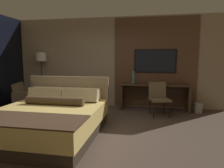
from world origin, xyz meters
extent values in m
plane|color=#4C3D33|center=(0.00, 0.00, 0.00)|extent=(16.00, 16.00, 0.00)
cube|color=tan|center=(0.00, 2.60, 1.40)|extent=(7.20, 0.06, 2.80)
cube|color=brown|center=(1.48, 2.56, 1.40)|extent=(2.48, 0.03, 2.70)
cube|color=#33281E|center=(-0.63, -0.22, 0.11)|extent=(1.90, 2.10, 0.22)
cube|color=tan|center=(-0.63, -0.22, 0.39)|extent=(1.96, 2.16, 0.33)
cube|color=#422D1E|center=(-0.63, -0.92, 0.57)|extent=(1.98, 0.76, 0.02)
cube|color=#7F6B4C|center=(-0.63, 0.91, 0.54)|extent=(2.00, 0.08, 1.09)
cube|color=#C6B284|center=(-1.05, 0.77, 0.69)|extent=(0.82, 0.23, 0.31)
cube|color=#C6B284|center=(-0.21, 0.77, 0.69)|extent=(0.82, 0.23, 0.31)
cube|color=#C6B284|center=(-1.05, 0.56, 0.69)|extent=(0.82, 0.25, 0.32)
cube|color=#C6B284|center=(-0.21, 0.56, 0.69)|extent=(0.82, 0.25, 0.32)
cylinder|color=#4C3823|center=(-0.63, 0.14, 0.64)|extent=(1.27, 0.17, 0.17)
cube|color=#422D1E|center=(1.48, 2.27, 0.76)|extent=(1.98, 0.53, 0.03)
cube|color=#422D1E|center=(0.52, 2.27, 0.37)|extent=(0.06, 0.48, 0.74)
cube|color=#422D1E|center=(2.44, 2.27, 0.37)|extent=(0.06, 0.48, 0.74)
cube|color=#422D1E|center=(1.48, 2.51, 0.44)|extent=(1.86, 0.02, 0.37)
cube|color=black|center=(1.48, 2.52, 1.45)|extent=(1.24, 0.04, 0.70)
cube|color=black|center=(1.48, 2.50, 1.45)|extent=(1.17, 0.01, 0.64)
cube|color=brown|center=(1.60, 1.65, 0.44)|extent=(0.61, 0.60, 0.05)
cube|color=brown|center=(1.54, 1.85, 0.68)|extent=(0.48, 0.22, 0.42)
cylinder|color=black|center=(1.45, 1.41, 0.21)|extent=(0.04, 0.04, 0.42)
cylinder|color=black|center=(1.84, 1.51, 0.21)|extent=(0.04, 0.04, 0.42)
cylinder|color=black|center=(1.35, 1.78, 0.21)|extent=(0.04, 0.04, 0.42)
cylinder|color=black|center=(1.74, 1.88, 0.21)|extent=(0.04, 0.04, 0.42)
cube|color=brown|center=(-2.16, 1.64, 0.22)|extent=(0.94, 0.83, 0.45)
cube|color=brown|center=(-2.47, 1.54, 0.63)|extent=(0.38, 0.65, 0.38)
cube|color=brown|center=(-2.05, 1.30, 0.29)|extent=(0.78, 0.34, 0.59)
cube|color=brown|center=(-2.27, 1.99, 0.29)|extent=(0.78, 0.34, 0.59)
cylinder|color=#282623|center=(-2.16, 2.34, 0.01)|extent=(0.28, 0.28, 0.03)
cylinder|color=#332D28|center=(-2.16, 2.34, 0.74)|extent=(0.03, 0.03, 1.48)
cylinder|color=silver|center=(-2.16, 2.34, 1.58)|extent=(0.34, 0.34, 0.28)
cylinder|color=#4C706B|center=(0.85, 2.25, 0.97)|extent=(0.08, 0.08, 0.38)
cube|color=maroon|center=(1.56, 2.28, 0.79)|extent=(0.25, 0.19, 0.03)
cylinder|color=gray|center=(2.70, 2.15, 0.14)|extent=(0.22, 0.22, 0.28)
camera|label=1|loc=(1.31, -3.67, 1.53)|focal=32.00mm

